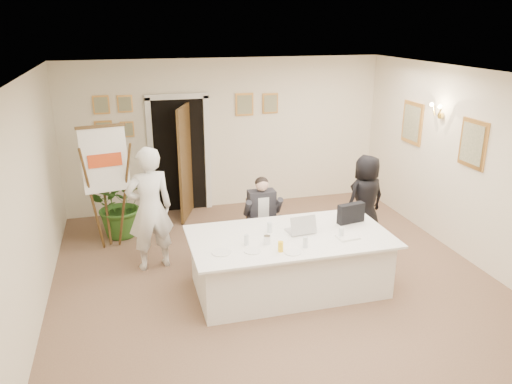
{
  "coord_description": "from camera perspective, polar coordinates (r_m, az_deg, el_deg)",
  "views": [
    {
      "loc": [
        -1.86,
        -5.55,
        3.43
      ],
      "look_at": [
        -0.2,
        0.6,
        1.23
      ],
      "focal_mm": 35.0,
      "sensor_mm": 36.0,
      "label": 1
    }
  ],
  "objects": [
    {
      "name": "wall_sconce",
      "position": [
        8.36,
        20.09,
        8.73
      ],
      "size": [
        0.2,
        0.3,
        0.24
      ],
      "primitive_type": null,
      "color": "gold",
      "rests_on": "wall_right"
    },
    {
      "name": "wall_back",
      "position": [
        9.46,
        -3.41,
        6.6
      ],
      "size": [
        6.0,
        0.1,
        2.8
      ],
      "primitive_type": "cube",
      "color": "white",
      "rests_on": "floor"
    },
    {
      "name": "floor",
      "position": [
        6.78,
        3.03,
        -11.38
      ],
      "size": [
        7.0,
        7.0,
        0.0
      ],
      "primitive_type": "plane",
      "color": "brown",
      "rests_on": "ground"
    },
    {
      "name": "conference_table",
      "position": [
        6.7,
        3.84,
        -7.96
      ],
      "size": [
        2.62,
        1.4,
        0.78
      ],
      "color": "silver",
      "rests_on": "floor"
    },
    {
      "name": "glass_d",
      "position": [
        6.59,
        1.56,
        -4.06
      ],
      "size": [
        0.08,
        0.08,
        0.14
      ],
      "primitive_type": "cylinder",
      "rotation": [
        0.0,
        0.0,
        0.19
      ],
      "color": "silver",
      "rests_on": "conference_table"
    },
    {
      "name": "glass_a",
      "position": [
        6.23,
        -1.11,
        -5.48
      ],
      "size": [
        0.07,
        0.07,
        0.14
      ],
      "primitive_type": "cylinder",
      "rotation": [
        0.0,
        0.0,
        -0.24
      ],
      "color": "silver",
      "rests_on": "conference_table"
    },
    {
      "name": "steel_jug",
      "position": [
        6.27,
        1.27,
        -5.49
      ],
      "size": [
        0.11,
        0.11,
        0.11
      ],
      "primitive_type": "cylinder",
      "rotation": [
        0.0,
        0.0,
        -0.27
      ],
      "color": "silver",
      "rests_on": "conference_table"
    },
    {
      "name": "wall_right",
      "position": [
        7.65,
        25.14,
        1.79
      ],
      "size": [
        0.1,
        7.0,
        2.8
      ],
      "primitive_type": "cube",
      "color": "white",
      "rests_on": "floor"
    },
    {
      "name": "pictures_right_wall",
      "position": [
        8.47,
        20.22,
        6.41
      ],
      "size": [
        0.06,
        2.2,
        0.8
      ],
      "primitive_type": null,
      "color": "gold",
      "rests_on": "wall_right"
    },
    {
      "name": "plate_left",
      "position": [
        6.07,
        -3.96,
        -6.9
      ],
      "size": [
        0.29,
        0.29,
        0.01
      ],
      "primitive_type": "cylinder",
      "rotation": [
        0.0,
        0.0,
        0.22
      ],
      "color": "white",
      "rests_on": "conference_table"
    },
    {
      "name": "plate_mid",
      "position": [
        6.08,
        -0.41,
        -6.77
      ],
      "size": [
        0.22,
        0.22,
        0.01
      ],
      "primitive_type": "cylinder",
      "rotation": [
        0.0,
        0.0,
        0.11
      ],
      "color": "white",
      "rests_on": "conference_table"
    },
    {
      "name": "potted_palm",
      "position": [
        8.54,
        -15.13,
        -1.27
      ],
      "size": [
        1.21,
        1.12,
        1.13
      ],
      "primitive_type": "imported",
      "rotation": [
        0.0,
        0.0,
        0.28
      ],
      "color": "#2D5A1E",
      "rests_on": "floor"
    },
    {
      "name": "glass_b",
      "position": [
        6.2,
        5.67,
        -5.74
      ],
      "size": [
        0.07,
        0.07,
        0.14
      ],
      "primitive_type": "cylinder",
      "rotation": [
        0.0,
        0.0,
        -0.26
      ],
      "color": "silver",
      "rests_on": "conference_table"
    },
    {
      "name": "glass_c",
      "position": [
        6.53,
        9.7,
        -4.6
      ],
      "size": [
        0.08,
        0.08,
        0.14
      ],
      "primitive_type": "cylinder",
      "rotation": [
        0.0,
        0.0,
        0.2
      ],
      "color": "silver",
      "rests_on": "conference_table"
    },
    {
      "name": "ceiling",
      "position": [
        5.88,
        3.51,
        12.84
      ],
      "size": [
        6.0,
        7.0,
        0.02
      ],
      "primitive_type": "cube",
      "color": "white",
      "rests_on": "wall_back"
    },
    {
      "name": "pictures_back_wall",
      "position": [
        9.22,
        -8.36,
        8.96
      ],
      "size": [
        3.4,
        0.06,
        0.8
      ],
      "primitive_type": null,
      "color": "gold",
      "rests_on": "wall_back"
    },
    {
      "name": "wall_left",
      "position": [
        6.02,
        -25.05,
        -2.57
      ],
      "size": [
        0.1,
        7.0,
        2.8
      ],
      "primitive_type": "cube",
      "color": "white",
      "rests_on": "floor"
    },
    {
      "name": "laptop_bag",
      "position": [
        7.01,
        10.8,
        -2.39
      ],
      "size": [
        0.41,
        0.18,
        0.27
      ],
      "primitive_type": "cube",
      "rotation": [
        0.0,
        0.0,
        0.18
      ],
      "color": "black",
      "rests_on": "conference_table"
    },
    {
      "name": "standing_man",
      "position": [
        7.21,
        -12.03,
        -1.91
      ],
      "size": [
        0.74,
        0.56,
        1.81
      ],
      "primitive_type": "imported",
      "rotation": [
        0.0,
        0.0,
        3.35
      ],
      "color": "silver",
      "rests_on": "floor"
    },
    {
      "name": "paper_stack",
      "position": [
        6.55,
        10.47,
        -5.1
      ],
      "size": [
        0.29,
        0.21,
        0.03
      ],
      "primitive_type": "cube",
      "rotation": [
        0.0,
        0.0,
        0.09
      ],
      "color": "white",
      "rests_on": "conference_table"
    },
    {
      "name": "plate_near",
      "position": [
        6.07,
        4.21,
        -6.88
      ],
      "size": [
        0.23,
        0.23,
        0.01
      ],
      "primitive_type": "cylinder",
      "rotation": [
        0.0,
        0.0,
        -0.09
      ],
      "color": "white",
      "rests_on": "conference_table"
    },
    {
      "name": "flip_chart",
      "position": [
        8.0,
        -16.66,
        -0.25
      ],
      "size": [
        0.7,
        0.49,
        1.95
      ],
      "color": "#3B2A13",
      "rests_on": "floor"
    },
    {
      "name": "seated_man",
      "position": [
        7.46,
        0.73,
        -2.95
      ],
      "size": [
        0.63,
        0.66,
        1.28
      ],
      "primitive_type": null,
      "rotation": [
        0.0,
        0.0,
        -0.15
      ],
      "color": "black",
      "rests_on": "floor"
    },
    {
      "name": "oj_glass",
      "position": [
        6.07,
        2.83,
        -6.25
      ],
      "size": [
        0.08,
        0.08,
        0.13
      ],
      "primitive_type": "cylinder",
      "rotation": [
        0.0,
        0.0,
        0.32
      ],
      "color": "yellow",
      "rests_on": "conference_table"
    },
    {
      "name": "wall_front",
      "position": [
        3.43,
        22.89,
        -19.0
      ],
      "size": [
        6.0,
        0.1,
        2.8
      ],
      "primitive_type": "cube",
      "color": "white",
      "rests_on": "floor"
    },
    {
      "name": "doorway",
      "position": [
        9.24,
        -8.51,
        3.84
      ],
      "size": [
        1.14,
        0.86,
        2.2
      ],
      "color": "black",
      "rests_on": "floor"
    },
    {
      "name": "standing_woman",
      "position": [
        8.19,
        12.41,
        -0.76
      ],
      "size": [
        0.79,
        0.6,
        1.44
      ],
      "primitive_type": "imported",
      "rotation": [
        0.0,
        0.0,
        3.36
      ],
      "color": "black",
      "rests_on": "floor"
    },
    {
      "name": "laptop",
      "position": [
        6.62,
        5.08,
        -3.39
      ],
      "size": [
        0.38,
        0.4,
        0.28
      ],
      "primitive_type": null,
      "rotation": [
        0.0,
        0.0,
        0.08
      ],
      "color": "#B7BABC",
      "rests_on": "conference_table"
    }
  ]
}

